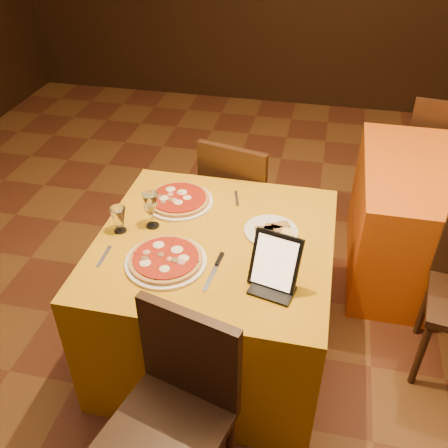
% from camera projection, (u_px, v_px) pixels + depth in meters
% --- Properties ---
extents(floor, '(6.00, 7.00, 0.01)m').
position_uv_depth(floor, '(234.00, 344.00, 2.80)').
color(floor, '#5E2D19').
rests_on(floor, ground).
extents(main_table, '(1.10, 1.10, 0.75)m').
position_uv_depth(main_table, '(215.00, 297.00, 2.56)').
color(main_table, '#CA8B0C').
rests_on(main_table, floor).
extents(side_table, '(1.10, 1.10, 0.75)m').
position_uv_depth(side_table, '(446.00, 224.00, 3.08)').
color(side_table, '#DA590E').
rests_on(side_table, floor).
extents(chair_main_near, '(0.52, 0.52, 0.91)m').
position_uv_depth(chair_main_near, '(166.00, 430.00, 1.88)').
color(chair_main_near, '#312110').
rests_on(chair_main_near, floor).
extents(chair_main_far, '(0.49, 0.49, 0.91)m').
position_uv_depth(chair_main_far, '(244.00, 200.00, 3.15)').
color(chair_main_far, black).
rests_on(chair_main_far, floor).
extents(chair_side_far, '(0.49, 0.49, 0.91)m').
position_uv_depth(chair_side_far, '(434.00, 151.00, 3.67)').
color(chair_side_far, black).
rests_on(chair_side_far, floor).
extents(pizza_near, '(0.36, 0.36, 0.03)m').
position_uv_depth(pizza_near, '(166.00, 260.00, 2.19)').
color(pizza_near, white).
rests_on(pizza_near, main_table).
extents(pizza_far, '(0.36, 0.36, 0.03)m').
position_uv_depth(pizza_far, '(179.00, 200.00, 2.58)').
color(pizza_far, white).
rests_on(pizza_far, main_table).
extents(cutlet_dish, '(0.26, 0.26, 0.03)m').
position_uv_depth(cutlet_dish, '(271.00, 230.00, 2.38)').
color(cutlet_dish, white).
rests_on(cutlet_dish, main_table).
extents(wine_glass, '(0.09, 0.09, 0.19)m').
position_uv_depth(wine_glass, '(151.00, 210.00, 2.37)').
color(wine_glass, '#CCD076').
rests_on(wine_glass, main_table).
extents(water_glass, '(0.08, 0.08, 0.13)m').
position_uv_depth(water_glass, '(119.00, 220.00, 2.35)').
color(water_glass, silver).
rests_on(water_glass, main_table).
extents(tablet, '(0.22, 0.14, 0.24)m').
position_uv_depth(tablet, '(275.00, 262.00, 2.03)').
color(tablet, black).
rests_on(tablet, main_table).
extents(knife, '(0.04, 0.25, 0.01)m').
position_uv_depth(knife, '(214.00, 272.00, 2.15)').
color(knife, '#B5B5BC').
rests_on(knife, main_table).
extents(fork_near, '(0.02, 0.15, 0.01)m').
position_uv_depth(fork_near, '(104.00, 256.00, 2.23)').
color(fork_near, '#A6A4AB').
rests_on(fork_near, main_table).
extents(fork_far, '(0.05, 0.14, 0.01)m').
position_uv_depth(fork_far, '(237.00, 198.00, 2.62)').
color(fork_far, silver).
rests_on(fork_far, main_table).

